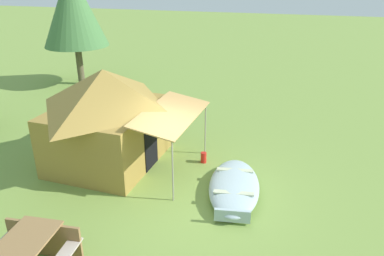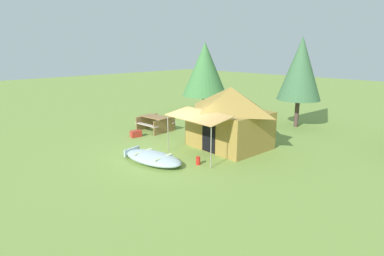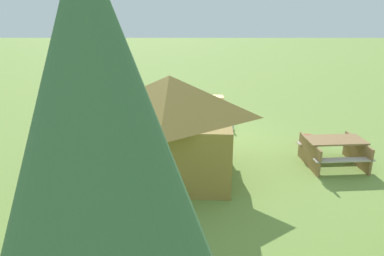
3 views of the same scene
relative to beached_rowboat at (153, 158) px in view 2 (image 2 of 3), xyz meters
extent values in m
plane|color=olive|center=(-0.19, 1.07, -0.20)|extent=(80.00, 80.00, 0.00)
ellipsoid|color=#A1B7BF|center=(0.01, 0.00, -0.01)|extent=(2.80, 1.58, 0.39)
ellipsoid|color=#384042|center=(0.01, 0.00, 0.02)|extent=(2.57, 1.40, 0.14)
cube|color=beige|center=(0.54, 0.07, 0.15)|extent=(0.26, 0.95, 0.04)
cube|color=beige|center=(-0.51, -0.07, 0.15)|extent=(0.26, 0.95, 0.04)
cube|color=#A1B7BF|center=(-1.20, -0.16, 0.01)|extent=(0.18, 0.79, 0.30)
cube|color=olive|center=(0.76, 3.73, 0.62)|extent=(3.25, 2.76, 1.65)
pyramid|color=olive|center=(0.76, 3.73, 1.97)|extent=(3.52, 2.99, 1.05)
cube|color=black|center=(0.69, 2.43, 0.49)|extent=(0.76, 0.07, 1.32)
cube|color=tan|center=(0.65, 1.81, 1.50)|extent=(2.87, 1.41, 0.23)
cylinder|color=gray|center=(1.93, 1.20, 0.58)|extent=(0.04, 0.04, 1.57)
cylinder|color=gray|center=(-0.68, 1.36, 0.58)|extent=(0.04, 0.04, 1.57)
cube|color=olive|center=(-3.80, 3.10, 0.57)|extent=(1.66, 0.94, 0.04)
cube|color=#BEAEA0|center=(-3.75, 2.48, 0.23)|extent=(1.62, 0.38, 0.04)
cube|color=#BEAEA0|center=(-3.85, 3.73, 0.23)|extent=(1.62, 0.38, 0.04)
cube|color=olive|center=(-4.50, 3.05, 0.17)|extent=(0.17, 1.52, 0.75)
cube|color=olive|center=(-3.10, 3.16, 0.17)|extent=(0.17, 1.52, 0.75)
cube|color=#B63225|center=(-3.52, 1.63, -0.04)|extent=(0.39, 0.58, 0.32)
cylinder|color=red|center=(1.36, 1.11, -0.05)|extent=(0.17, 0.17, 0.31)
cylinder|color=#4D3833|center=(1.07, 9.35, 0.57)|extent=(0.24, 0.24, 1.55)
cone|color=#3E6942|center=(1.07, 9.35, 3.06)|extent=(2.36, 2.36, 3.42)
cylinder|color=brown|center=(-5.22, 8.45, 0.40)|extent=(0.32, 0.32, 1.22)
cone|color=#407A3F|center=(-5.22, 8.45, 2.78)|extent=(3.02, 3.02, 3.54)
camera|label=1|loc=(-7.87, -1.10, 4.96)|focal=34.98mm
camera|label=2|loc=(9.15, -6.87, 4.10)|focal=29.02mm
camera|label=3|loc=(0.17, 12.52, 4.14)|focal=33.64mm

